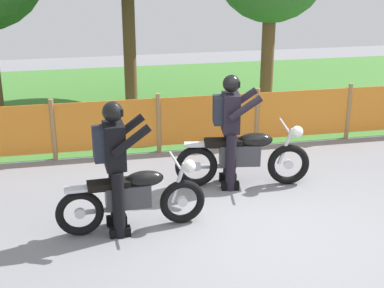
# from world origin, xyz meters

# --- Properties ---
(ground) EXTENTS (24.00, 24.00, 0.02)m
(ground) POSITION_xyz_m (0.00, 0.00, -0.01)
(ground) COLOR gray
(grass_verge) EXTENTS (24.00, 7.24, 0.01)m
(grass_verge) POSITION_xyz_m (0.00, 6.57, 0.01)
(grass_verge) COLOR #427A33
(grass_verge) RESTS_ON ground
(barrier_fence) EXTENTS (8.89, 0.08, 1.05)m
(barrier_fence) POSITION_xyz_m (-0.00, 2.95, 0.54)
(barrier_fence) COLOR #997547
(barrier_fence) RESTS_ON ground
(motorcycle_lead) EXTENTS (1.90, 0.56, 0.90)m
(motorcycle_lead) POSITION_xyz_m (-1.61, 0.29, 0.44)
(motorcycle_lead) COLOR black
(motorcycle_lead) RESTS_ON ground
(motorcycle_trailing) EXTENTS (2.01, 0.65, 0.95)m
(motorcycle_trailing) POSITION_xyz_m (0.14, 1.31, 0.46)
(motorcycle_trailing) COLOR black
(motorcycle_trailing) RESTS_ON ground
(rider_lead) EXTENTS (0.69, 0.56, 1.69)m
(rider_lead) POSITION_xyz_m (-1.81, 0.27, 0.95)
(rider_lead) COLOR black
(rider_lead) RESTS_ON ground
(rider_trailing) EXTENTS (0.73, 0.61, 1.69)m
(rider_trailing) POSITION_xyz_m (-0.07, 1.34, 0.95)
(rider_trailing) COLOR black
(rider_trailing) RESTS_ON ground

